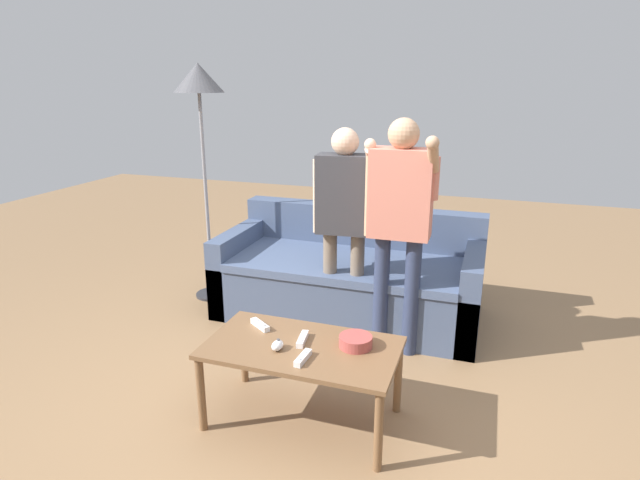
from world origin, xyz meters
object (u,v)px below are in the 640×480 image
at_px(game_remote_wand_far, 302,339).
at_px(game_remote_wand_near, 303,358).
at_px(couch, 350,278).
at_px(floor_lamp, 199,93).
at_px(game_remote_wand_spare, 260,325).
at_px(coffee_table, 302,355).
at_px(snack_bowl, 356,341).
at_px(player_center, 344,210).
at_px(player_right, 400,211).
at_px(game_remote_nunchuk, 277,345).

bearing_deg(game_remote_wand_far, game_remote_wand_near, -68.81).
xyz_separation_m(couch, game_remote_wand_far, (0.12, -1.37, 0.18)).
relative_size(floor_lamp, game_remote_wand_far, 11.86).
distance_m(couch, game_remote_wand_spare, 1.32).
xyz_separation_m(coffee_table, floor_lamp, (-1.34, 1.36, 1.29)).
xyz_separation_m(coffee_table, snack_bowl, (0.27, 0.08, 0.09)).
height_order(player_center, game_remote_wand_far, player_center).
bearing_deg(player_center, floor_lamp, 165.60).
xyz_separation_m(couch, snack_bowl, (0.40, -1.33, 0.20)).
relative_size(floor_lamp, player_center, 1.28).
bearing_deg(couch, coffee_table, -84.84).
bearing_deg(game_remote_wand_spare, floor_lamp, 130.26).
bearing_deg(floor_lamp, game_remote_wand_near, -46.88).
height_order(snack_bowl, game_remote_wand_spare, snack_bowl).
xyz_separation_m(player_right, game_remote_wand_near, (-0.27, -1.06, -0.52)).
height_order(game_remote_nunchuk, game_remote_wand_near, game_remote_nunchuk).
bearing_deg(floor_lamp, player_right, -14.73).
height_order(coffee_table, game_remote_wand_far, game_remote_wand_far).
bearing_deg(game_remote_wand_spare, player_right, 51.81).
bearing_deg(game_remote_wand_near, player_right, 75.72).
height_order(snack_bowl, game_remote_wand_near, snack_bowl).
xyz_separation_m(game_remote_nunchuk, floor_lamp, (-1.24, 1.43, 1.21)).
bearing_deg(snack_bowl, game_remote_wand_near, -133.58).
distance_m(player_right, game_remote_wand_far, 1.07).
height_order(game_remote_wand_near, game_remote_wand_far, same).
distance_m(floor_lamp, game_remote_wand_spare, 2.03).
height_order(snack_bowl, game_remote_nunchuk, snack_bowl).
bearing_deg(snack_bowl, game_remote_nunchuk, -156.83).
distance_m(game_remote_wand_far, game_remote_wand_spare, 0.30).
relative_size(player_right, game_remote_wand_spare, 10.61).
distance_m(couch, coffee_table, 1.43).
bearing_deg(couch, snack_bowl, -73.40).
relative_size(game_remote_nunchuk, floor_lamp, 0.05).
bearing_deg(player_center, player_right, -15.80).
distance_m(game_remote_nunchuk, game_remote_wand_spare, 0.28).
distance_m(couch, snack_bowl, 1.41).
bearing_deg(player_right, game_remote_wand_near, -104.28).
bearing_deg(player_center, snack_bowl, -70.11).
xyz_separation_m(floor_lamp, game_remote_wand_spare, (1.05, -1.23, -1.22)).
relative_size(couch, player_right, 1.27).
xyz_separation_m(game_remote_nunchuk, game_remote_wand_near, (0.16, -0.06, -0.01)).
relative_size(couch, coffee_table, 1.96).
relative_size(snack_bowl, game_remote_wand_far, 1.09).
height_order(player_right, player_center, player_right).
relative_size(coffee_table, game_remote_wand_far, 6.30).
xyz_separation_m(couch, coffee_table, (0.13, -1.42, 0.11)).
bearing_deg(floor_lamp, player_center, -14.40).
bearing_deg(floor_lamp, game_remote_wand_spare, -49.74).
distance_m(player_center, game_remote_wand_spare, 1.05).
xyz_separation_m(player_center, game_remote_wand_near, (0.13, -1.17, -0.47)).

